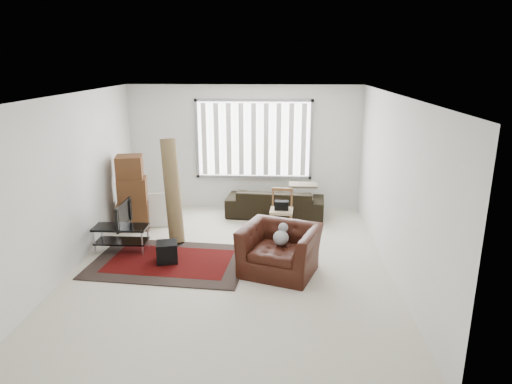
{
  "coord_description": "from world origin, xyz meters",
  "views": [
    {
      "loc": [
        0.73,
        -6.74,
        3.2
      ],
      "look_at": [
        0.36,
        0.63,
        1.05
      ],
      "focal_mm": 32.0,
      "sensor_mm": 36.0,
      "label": 1
    }
  ],
  "objects_px": {
    "sofa": "(275,198)",
    "side_chair": "(282,208)",
    "tv_stand": "(121,233)",
    "armchair": "(280,246)",
    "moving_boxes": "(132,195)"
  },
  "relations": [
    {
      "from": "sofa",
      "to": "side_chair",
      "type": "relative_size",
      "value": 2.51
    },
    {
      "from": "sofa",
      "to": "side_chair",
      "type": "bearing_deg",
      "value": 103.48
    },
    {
      "from": "sofa",
      "to": "armchair",
      "type": "height_order",
      "value": "armchair"
    },
    {
      "from": "tv_stand",
      "to": "side_chair",
      "type": "xyz_separation_m",
      "value": [
        2.76,
        1.14,
        0.12
      ]
    },
    {
      "from": "side_chair",
      "to": "sofa",
      "type": "bearing_deg",
      "value": 102.16
    },
    {
      "from": "tv_stand",
      "to": "sofa",
      "type": "height_order",
      "value": "sofa"
    },
    {
      "from": "moving_boxes",
      "to": "sofa",
      "type": "bearing_deg",
      "value": 17.06
    },
    {
      "from": "tv_stand",
      "to": "armchair",
      "type": "height_order",
      "value": "armchair"
    },
    {
      "from": "moving_boxes",
      "to": "side_chair",
      "type": "distance_m",
      "value": 2.91
    },
    {
      "from": "tv_stand",
      "to": "sofa",
      "type": "xyz_separation_m",
      "value": [
        2.63,
        1.99,
        0.06
      ]
    },
    {
      "from": "side_chair",
      "to": "moving_boxes",
      "type": "bearing_deg",
      "value": -176.23
    },
    {
      "from": "tv_stand",
      "to": "sofa",
      "type": "relative_size",
      "value": 0.45
    },
    {
      "from": "side_chair",
      "to": "armchair",
      "type": "relative_size",
      "value": 0.58
    },
    {
      "from": "tv_stand",
      "to": "moving_boxes",
      "type": "bearing_deg",
      "value": 96.9
    },
    {
      "from": "moving_boxes",
      "to": "side_chair",
      "type": "relative_size",
      "value": 1.78
    }
  ]
}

